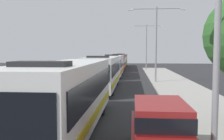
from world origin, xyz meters
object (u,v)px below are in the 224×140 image
Objects in this scene: bus_second_in_line at (103,71)px; bus_rear at (122,60)px; bus_fourth_in_line at (119,62)px; streetlamp_mid at (156,36)px; bus_middle at (114,65)px; streetlamp_far at (146,42)px; white_suv at (160,129)px; bus_lead at (68,93)px.

bus_rear is (0.00, 37.40, 0.00)m from bus_second_in_line.
bus_fourth_in_line is 1.40× the size of streetlamp_mid.
streetlamp_far is at bearing 67.19° from bus_middle.
bus_middle is at bearing 126.50° from streetlamp_mid.
bus_middle is 1.28× the size of streetlamp_mid.
bus_second_in_line is 15.50m from white_suv.
bus_rear is 13.75m from streetlamp_far.
streetlamp_mid is (5.40, -7.30, 3.64)m from bus_middle.
streetlamp_mid is at bearing 43.92° from bus_second_in_line.
bus_middle is at bearing -90.00° from bus_fourth_in_line.
bus_rear is (0.00, 49.77, 0.00)m from bus_lead.
streetlamp_far is (5.40, -12.07, 3.78)m from bus_rear.
bus_fourth_in_line is 1.04× the size of bus_rear.
bus_lead is at bearing -90.00° from bus_second_in_line.
bus_second_in_line is 1.01× the size of bus_middle.
bus_second_in_line is at bearing -102.03° from streetlamp_far.
bus_fourth_in_line and bus_rear have the same top height.
streetlamp_mid reaches higher than bus_fourth_in_line.
streetlamp_far is (-0.00, 20.13, 0.14)m from streetlamp_mid.
streetlamp_mid is at bearing 72.92° from bus_lead.
bus_fourth_in_line is at bearing 90.00° from bus_lead.
bus_fourth_in_line is 1.36× the size of streetlamp_far.
bus_lead is 2.29× the size of white_suv.
streetlamp_far is at bearing -65.91° from bus_rear.
streetlamp_mid is at bearing -53.50° from bus_middle.
bus_lead is 37.53m from bus_fourth_in_line.
bus_fourth_in_line is (0.00, 37.53, 0.00)m from bus_lead.
bus_fourth_in_line is at bearing 90.00° from bus_second_in_line.
streetlamp_far is (5.40, 0.17, 3.78)m from bus_fourth_in_line.
bus_lead is 49.77m from bus_rear.
streetlamp_far is at bearing 87.59° from white_suv.
bus_second_in_line is at bearing -90.00° from bus_middle.
streetlamp_far is (5.40, 37.70, 3.78)m from bus_lead.
bus_rear is (0.00, 24.90, 0.00)m from bus_middle.
white_suv is (3.70, -40.20, -0.66)m from bus_fourth_in_line.
bus_fourth_in_line is 21.00m from streetlamp_mid.
bus_rear is (-0.00, 12.24, -0.00)m from bus_fourth_in_line.
white_suv is 40.64m from streetlamp_far.
bus_lead is at bearing -107.08° from streetlamp_mid.
bus_second_in_line is at bearing -90.00° from bus_fourth_in_line.
streetlamp_mid is (5.40, -19.96, 3.64)m from bus_fourth_in_line.
bus_rear is at bearing 90.00° from bus_lead.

